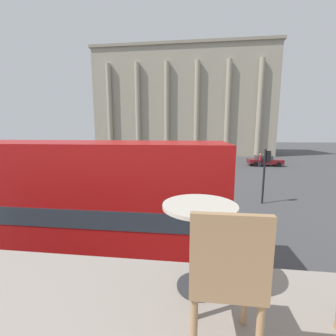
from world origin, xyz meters
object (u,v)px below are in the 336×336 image
at_px(cafe_chair_0, 226,275).
at_px(plaza_building_left, 184,104).
at_px(cafe_dining_table, 199,227).
at_px(car_maroon, 264,160).
at_px(traffic_light_near, 266,168).
at_px(traffic_light_mid, 138,156).
at_px(double_decker_bus, 39,203).
at_px(car_silver, 133,160).
at_px(pedestrian_grey, 107,163).
at_px(pedestrian_red, 260,159).

bearing_deg(cafe_chair_0, plaza_building_left, 93.79).
bearing_deg(cafe_dining_table, car_maroon, 72.56).
distance_m(plaza_building_left, traffic_light_near, 34.57).
xyz_separation_m(cafe_chair_0, traffic_light_mid, (-5.25, 18.49, -1.36)).
relative_size(plaza_building_left, traffic_light_near, 10.15).
distance_m(double_decker_bus, car_silver, 22.98).
distance_m(double_decker_bus, plaza_building_left, 41.73).
bearing_deg(traffic_light_mid, car_maroon, 36.44).
relative_size(cafe_dining_table, pedestrian_grey, 0.46).
relative_size(traffic_light_near, car_silver, 0.79).
bearing_deg(double_decker_bus, car_maroon, 62.05).
distance_m(traffic_light_near, pedestrian_red, 15.64).
bearing_deg(pedestrian_grey, cafe_dining_table, -145.19).
xyz_separation_m(car_silver, pedestrian_grey, (-1.60, -5.07, 0.21)).
xyz_separation_m(cafe_chair_0, pedestrian_red, (7.87, 27.75, -2.55)).
relative_size(plaza_building_left, pedestrian_grey, 21.20).
bearing_deg(plaza_building_left, double_decker_bus, -92.85).
bearing_deg(traffic_light_near, double_decker_bus, -137.76).
distance_m(cafe_dining_table, traffic_light_near, 12.84).
bearing_deg(pedestrian_grey, cafe_chair_0, -145.45).
height_order(cafe_dining_table, traffic_light_near, cafe_dining_table).
bearing_deg(traffic_light_near, car_silver, 129.74).
relative_size(plaza_building_left, traffic_light_mid, 10.25).
distance_m(cafe_dining_table, traffic_light_mid, 18.69).
xyz_separation_m(double_decker_bus, car_silver, (-3.50, 22.66, -1.55)).
height_order(cafe_dining_table, traffic_light_mid, cafe_dining_table).
height_order(cafe_dining_table, plaza_building_left, plaza_building_left).
bearing_deg(traffic_light_near, plaza_building_left, 101.47).
bearing_deg(car_maroon, pedestrian_grey, -14.80).
height_order(traffic_light_near, pedestrian_grey, traffic_light_near).
bearing_deg(pedestrian_red, double_decker_bus, -178.55).
xyz_separation_m(plaza_building_left, car_maroon, (11.42, -16.85, -9.18)).
distance_m(cafe_dining_table, car_silver, 28.13).
relative_size(cafe_chair_0, pedestrian_red, 0.54).
distance_m(cafe_chair_0, pedestrian_grey, 24.49).
height_order(double_decker_bus, pedestrian_red, double_decker_bus).
bearing_deg(cafe_dining_table, traffic_light_near, 70.96).
bearing_deg(traffic_light_mid, double_decker_bus, -87.77).
bearing_deg(double_decker_bus, pedestrian_grey, 107.35).
bearing_deg(pedestrian_grey, car_silver, -6.69).
height_order(double_decker_bus, plaza_building_left, plaza_building_left).
xyz_separation_m(double_decker_bus, plaza_building_left, (2.04, 40.98, 7.63)).
xyz_separation_m(cafe_dining_table, car_silver, (-8.08, 26.79, -2.84)).
bearing_deg(pedestrian_red, pedestrian_grey, 137.23).
bearing_deg(car_silver, plaza_building_left, 111.22).
distance_m(traffic_light_mid, car_maroon, 17.45).
bearing_deg(cafe_chair_0, traffic_light_mid, 106.29).
height_order(car_maroon, pedestrian_grey, pedestrian_grey).
relative_size(double_decker_bus, car_maroon, 2.55).
height_order(cafe_chair_0, plaza_building_left, plaza_building_left).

